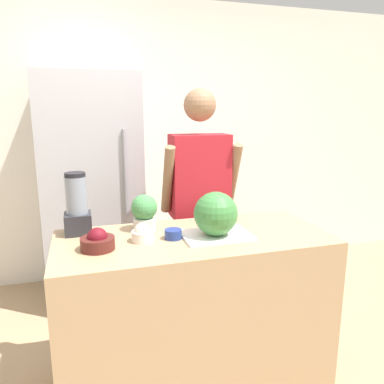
{
  "coord_description": "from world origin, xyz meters",
  "views": [
    {
      "loc": [
        -0.58,
        -1.59,
        1.62
      ],
      "look_at": [
        0.0,
        0.38,
        1.15
      ],
      "focal_mm": 35.0,
      "sensor_mm": 36.0,
      "label": 1
    }
  ],
  "objects": [
    {
      "name": "counter_island",
      "position": [
        0.0,
        0.34,
        0.45
      ],
      "size": [
        1.55,
        0.69,
        0.9
      ],
      "color": "tan",
      "rests_on": "ground_plane"
    },
    {
      "name": "bowl_cream",
      "position": [
        -0.29,
        0.34,
        0.95
      ],
      "size": [
        0.12,
        0.12,
        0.1
      ],
      "color": "white",
      "rests_on": "counter_island"
    },
    {
      "name": "refrigerator",
      "position": [
        -0.51,
        1.62,
        0.94
      ],
      "size": [
        0.79,
        0.73,
        1.89
      ],
      "color": "#B7B7BC",
      "rests_on": "ground_plane"
    },
    {
      "name": "bowl_cherries",
      "position": [
        -0.53,
        0.29,
        0.95
      ],
      "size": [
        0.18,
        0.18,
        0.12
      ],
      "color": "#511E19",
      "rests_on": "counter_island"
    },
    {
      "name": "wall_back",
      "position": [
        0.0,
        2.02,
        1.3
      ],
      "size": [
        8.0,
        0.06,
        2.6
      ],
      "color": "white",
      "rests_on": "ground_plane"
    },
    {
      "name": "watermelon",
      "position": [
        0.11,
        0.29,
        1.04
      ],
      "size": [
        0.25,
        0.25,
        0.25
      ],
      "color": "#3D7F3D",
      "rests_on": "cutting_board"
    },
    {
      "name": "bowl_small_blue",
      "position": [
        -0.12,
        0.33,
        0.93
      ],
      "size": [
        0.1,
        0.1,
        0.05
      ],
      "color": "navy",
      "rests_on": "counter_island"
    },
    {
      "name": "person",
      "position": [
        0.22,
        0.94,
        0.91
      ],
      "size": [
        0.56,
        0.27,
        1.75
      ],
      "color": "#4C608C",
      "rests_on": "ground_plane"
    },
    {
      "name": "blender",
      "position": [
        -0.63,
        0.58,
        1.07
      ],
      "size": [
        0.15,
        0.15,
        0.36
      ],
      "color": "#28282D",
      "rests_on": "counter_island"
    },
    {
      "name": "cutting_board",
      "position": [
        0.12,
        0.31,
        0.91
      ],
      "size": [
        0.39,
        0.28,
        0.01
      ],
      "color": "white",
      "rests_on": "counter_island"
    },
    {
      "name": "potted_plant",
      "position": [
        -0.25,
        0.53,
        1.02
      ],
      "size": [
        0.15,
        0.15,
        0.22
      ],
      "color": "beige",
      "rests_on": "counter_island"
    }
  ]
}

